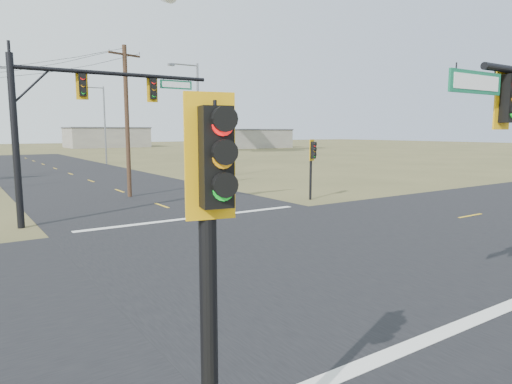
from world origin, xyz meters
TOP-DOWN VIEW (x-y plane):
  - ground at (0.00, 0.00)m, footprint 320.00×320.00m
  - road_ew at (0.00, 0.00)m, footprint 160.00×14.00m
  - road_ns at (0.00, 0.00)m, footprint 14.00×160.00m
  - stop_bar_near at (0.00, -7.50)m, footprint 12.00×0.40m
  - stop_bar_far at (0.00, 7.50)m, footprint 12.00×0.40m
  - mast_arm_far at (-4.87, 9.84)m, footprint 9.59×0.49m
  - pedestal_signal_ne at (8.89, 8.87)m, footprint 0.67×0.57m
  - pedestal_signal_sw at (-7.90, -8.81)m, footprint 0.63×0.55m
  - utility_pole_near at (-0.33, 16.71)m, footprint 2.31×0.91m
  - streetlight_a at (8.14, 23.65)m, footprint 2.85×0.39m
  - streetlight_b at (6.86, 47.96)m, footprint 2.81×0.34m
  - bare_tree_c at (16.00, 33.64)m, footprint 2.64×2.64m
  - bare_tree_d at (21.95, 43.72)m, footprint 3.08×3.08m
  - warehouse_mid at (25.00, 110.00)m, footprint 20.00×12.00m
  - warehouse_right at (55.00, 85.00)m, footprint 18.00×10.00m

SIDE VIEW (x-z plane):
  - ground at x=0.00m, z-range 0.00..0.00m
  - road_ew at x=0.00m, z-range 0.00..0.02m
  - road_ns at x=0.00m, z-range 0.00..0.02m
  - stop_bar_near at x=0.00m, z-range 0.03..0.03m
  - stop_bar_far at x=0.00m, z-range 0.03..0.03m
  - warehouse_right at x=55.00m, z-range 0.00..4.50m
  - warehouse_mid at x=25.00m, z-range 0.00..5.00m
  - pedestal_signal_ne at x=8.89m, z-range 0.94..4.81m
  - pedestal_signal_sw at x=-7.90m, z-range 1.05..5.87m
  - bare_tree_c at x=16.00m, z-range 1.59..7.19m
  - utility_pole_near at x=-0.33m, z-range 0.18..10.03m
  - bare_tree_d at x=21.95m, z-range 2.08..8.89m
  - mast_arm_far at x=-4.87m, z-range 1.68..9.45m
  - streetlight_b at x=6.86m, z-range 0.62..10.68m
  - streetlight_a at x=8.14m, z-range 0.63..10.83m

